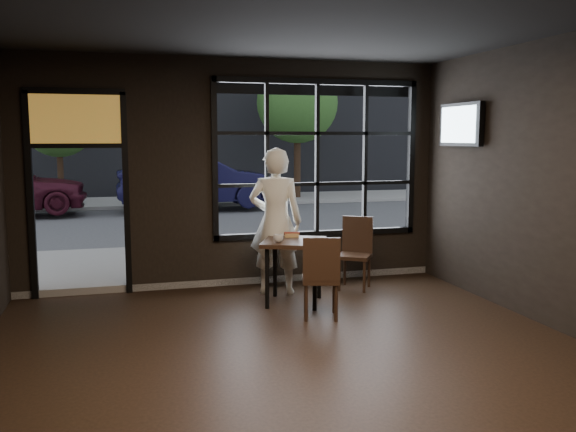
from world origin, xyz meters
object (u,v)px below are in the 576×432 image
object	(u,v)px
cafe_table	(294,272)
man	(276,221)
chair_near	(321,276)
navy_car	(198,181)

from	to	relation	value
cafe_table	man	world-z (taller)	man
cafe_table	man	xyz separation A→B (m)	(-0.10, 0.56, 0.58)
chair_near	man	world-z (taller)	man
man	navy_car	bearing A→B (deg)	-70.73
cafe_table	chair_near	xyz separation A→B (m)	(0.13, -0.67, 0.08)
cafe_table	chair_near	bearing A→B (deg)	-55.23
chair_near	navy_car	distance (m)	10.92
cafe_table	man	size ratio (longest dim) A/B	0.42
chair_near	navy_car	xyz separation A→B (m)	(-0.04, 10.91, 0.36)
chair_near	navy_car	world-z (taller)	navy_car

